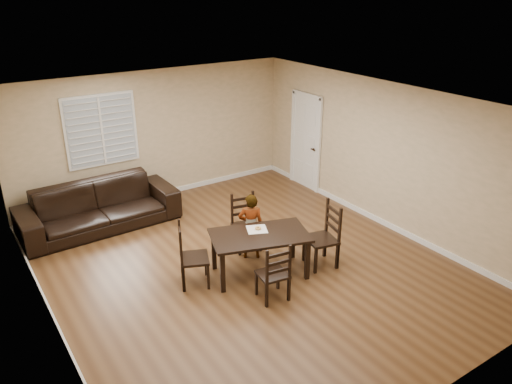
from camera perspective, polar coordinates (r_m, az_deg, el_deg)
ground at (r=8.26m, az=-1.06°, el=-8.45°), size 7.00×7.00×0.00m
room at (r=7.64m, az=-1.66°, el=3.86°), size 6.04×7.04×2.72m
dining_table at (r=7.77m, az=0.44°, el=-5.44°), size 1.69×1.27×0.70m
chair_near at (r=8.67m, az=-1.38°, el=-3.49°), size 0.52×0.50×0.98m
chair_far at (r=7.22m, az=2.33°, el=-9.66°), size 0.47×0.44×0.92m
chair_left at (r=7.66m, az=-7.98°, el=-7.45°), size 0.57×0.59×1.01m
chair_right at (r=8.19m, az=8.26°, el=-5.07°), size 0.55×0.57×1.08m
child at (r=8.25m, az=-0.60°, el=-3.94°), size 0.50×0.45×1.15m
napkin at (r=7.87m, az=0.10°, el=-4.28°), size 0.41×0.41×0.00m
donut at (r=7.86m, az=0.23°, el=-4.13°), size 0.10×0.10×0.04m
sofa at (r=9.77m, az=-17.51°, el=-1.60°), size 2.90×1.19×0.84m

